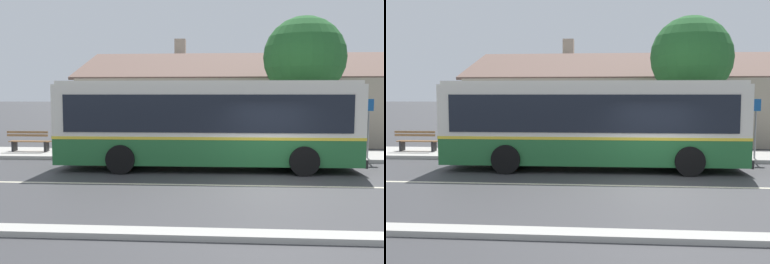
# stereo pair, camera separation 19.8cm
# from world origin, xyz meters

# --- Properties ---
(ground_plane) EXTENTS (300.00, 300.00, 0.00)m
(ground_plane) POSITION_xyz_m (0.00, 0.00, 0.00)
(ground_plane) COLOR #38383A
(sidewalk_far) EXTENTS (60.00, 3.00, 0.15)m
(sidewalk_far) POSITION_xyz_m (0.00, 6.00, 0.07)
(sidewalk_far) COLOR #ADAAA3
(sidewalk_far) RESTS_ON ground
(curb_near) EXTENTS (60.00, 0.50, 0.12)m
(curb_near) POSITION_xyz_m (0.00, -4.75, 0.06)
(curb_near) COLOR #ADAAA3
(curb_near) RESTS_ON ground
(lane_divider_stripe) EXTENTS (60.00, 0.16, 0.01)m
(lane_divider_stripe) POSITION_xyz_m (0.00, 0.00, 0.00)
(lane_divider_stripe) COLOR beige
(lane_divider_stripe) RESTS_ON ground
(community_building) EXTENTS (22.59, 10.80, 6.34)m
(community_building) POSITION_xyz_m (1.67, 14.62, 1.90)
(community_building) COLOR tan
(community_building) RESTS_ON ground
(transit_bus) EXTENTS (10.74, 2.86, 3.19)m
(transit_bus) POSITION_xyz_m (-2.12, 2.90, 1.71)
(transit_bus) COLOR #236633
(transit_bus) RESTS_ON ground
(bench_by_building) EXTENTS (1.88, 0.51, 0.94)m
(bench_by_building) POSITION_xyz_m (-10.27, 5.98, 0.58)
(bench_by_building) COLOR brown
(bench_by_building) RESTS_ON sidewalk_far
(bench_down_street) EXTENTS (1.80, 0.51, 0.94)m
(bench_down_street) POSITION_xyz_m (-5.52, 5.73, 0.58)
(bench_down_street) COLOR brown
(bench_down_street) RESTS_ON sidewalk_far
(street_tree_primary) EXTENTS (3.66, 3.66, 6.20)m
(street_tree_primary) POSITION_xyz_m (2.11, 7.02, 4.27)
(street_tree_primary) COLOR #4C3828
(street_tree_primary) RESTS_ON ground
(bus_stop_sign) EXTENTS (0.36, 0.07, 2.40)m
(bus_stop_sign) POSITION_xyz_m (4.31, 4.99, 1.64)
(bus_stop_sign) COLOR gray
(bus_stop_sign) RESTS_ON sidewalk_far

